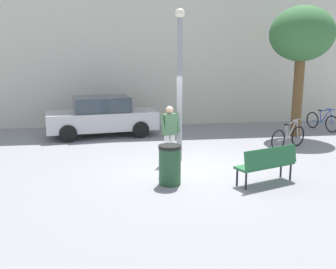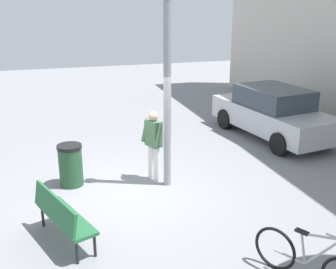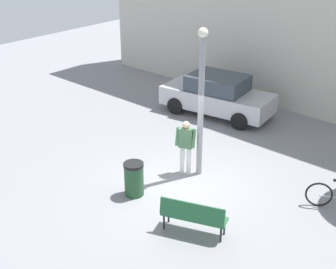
{
  "view_description": "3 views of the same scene",
  "coord_description": "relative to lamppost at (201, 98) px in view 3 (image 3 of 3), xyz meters",
  "views": [
    {
      "loc": [
        -2.02,
        -9.83,
        3.0
      ],
      "look_at": [
        -0.36,
        1.29,
        0.72
      ],
      "focal_mm": 40.17,
      "sensor_mm": 36.0,
      "label": 1
    },
    {
      "loc": [
        8.11,
        -1.59,
        4.05
      ],
      "look_at": [
        -1.17,
        1.24,
        0.83
      ],
      "focal_mm": 43.56,
      "sensor_mm": 36.0,
      "label": 2
    },
    {
      "loc": [
        7.63,
        -9.19,
        7.2
      ],
      "look_at": [
        -1.42,
        1.02,
        0.82
      ],
      "focal_mm": 51.98,
      "sensor_mm": 36.0,
      "label": 3
    }
  ],
  "objects": [
    {
      "name": "parked_car_silver",
      "position": [
        -2.34,
        4.06,
        -1.63
      ],
      "size": [
        4.41,
        2.3,
        1.55
      ],
      "color": "#B7B7BC",
      "rests_on": "ground_plane"
    },
    {
      "name": "trash_bin",
      "position": [
        -0.61,
        -2.1,
        -1.92
      ],
      "size": [
        0.56,
        0.56,
        0.97
      ],
      "color": "#234C2D",
      "rests_on": "ground_plane"
    },
    {
      "name": "ground_plane",
      "position": [
        0.08,
        -0.89,
        -2.4
      ],
      "size": [
        36.0,
        36.0,
        0.0
      ],
      "primitive_type": "plane",
      "color": "gray"
    },
    {
      "name": "person_by_lamppost",
      "position": [
        -0.33,
        -0.23,
        -1.44
      ],
      "size": [
        0.63,
        0.44,
        1.67
      ],
      "color": "white",
      "rests_on": "ground_plane"
    },
    {
      "name": "lamppost",
      "position": [
        0.0,
        0.0,
        0.0
      ],
      "size": [
        0.28,
        0.28,
        4.37
      ],
      "color": "gray",
      "rests_on": "ground_plane"
    },
    {
      "name": "park_bench",
      "position": [
        1.73,
        -2.43,
        -1.86
      ],
      "size": [
        1.66,
        1.01,
        0.92
      ],
      "color": "#236038",
      "rests_on": "ground_plane"
    }
  ]
}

